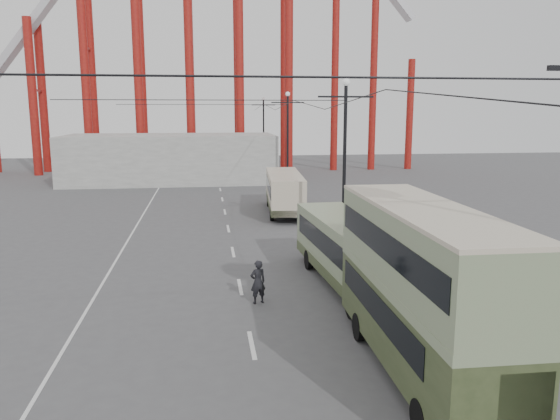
{
  "coord_description": "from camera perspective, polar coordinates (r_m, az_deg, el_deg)",
  "views": [
    {
      "loc": [
        -2.35,
        -12.66,
        7.52
      ],
      "look_at": [
        1.01,
        11.91,
        3.0
      ],
      "focal_mm": 35.0,
      "sensor_mm": 36.0,
      "label": 1
    }
  ],
  "objects": [
    {
      "name": "fairground_shed",
      "position": [
        59.98,
        -11.3,
        5.33
      ],
      "size": [
        22.0,
        10.0,
        5.0
      ],
      "primitive_type": "cube",
      "color": "gray",
      "rests_on": "ground"
    },
    {
      "name": "single_decker_green",
      "position": [
        23.52,
        7.37,
        -4.26
      ],
      "size": [
        2.94,
        10.32,
        2.89
      ],
      "rotation": [
        0.0,
        0.0,
        0.06
      ],
      "color": "gray",
      "rests_on": "ground"
    },
    {
      "name": "lamp_post_distant",
      "position": [
        75.13,
        -1.73,
        8.15
      ],
      "size": [
        3.2,
        0.44,
        9.32
      ],
      "color": "black",
      "rests_on": "ground"
    },
    {
      "name": "double_decker_bus",
      "position": [
        15.92,
        14.58,
        -7.38
      ],
      "size": [
        2.46,
        9.22,
        4.94
      ],
      "rotation": [
        0.0,
        0.0,
        -0.01
      ],
      "color": "#313D21",
      "rests_on": "ground"
    },
    {
      "name": "road_markings",
      "position": [
        33.25,
        -5.02,
        -2.77
      ],
      "size": [
        12.52,
        120.0,
        0.01
      ],
      "color": "silver",
      "rests_on": "ground"
    },
    {
      "name": "pedestrian",
      "position": [
        21.68,
        -2.32,
        -7.51
      ],
      "size": [
        0.74,
        0.6,
        1.76
      ],
      "primitive_type": "imported",
      "rotation": [
        0.0,
        0.0,
        3.45
      ],
      "color": "black",
      "rests_on": "ground"
    },
    {
      "name": "single_decker_cream",
      "position": [
        40.66,
        0.46,
        2.03
      ],
      "size": [
        3.1,
        9.59,
        2.93
      ],
      "rotation": [
        0.0,
        0.0,
        -0.08
      ],
      "color": "beige",
      "rests_on": "ground"
    },
    {
      "name": "ground",
      "position": [
        14.91,
        2.52,
        -19.97
      ],
      "size": [
        160.0,
        160.0,
        0.0
      ],
      "primitive_type": "plane",
      "color": "#4C4C4E",
      "rests_on": "ground"
    },
    {
      "name": "lamp_post_mid",
      "position": [
        31.8,
        6.75,
        5.13
      ],
      "size": [
        3.2,
        0.44,
        9.32
      ],
      "color": "black",
      "rests_on": "ground"
    },
    {
      "name": "lamp_post_far",
      "position": [
        53.33,
        0.8,
        7.27
      ],
      "size": [
        3.2,
        0.44,
        9.32
      ],
      "color": "black",
      "rests_on": "ground"
    }
  ]
}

